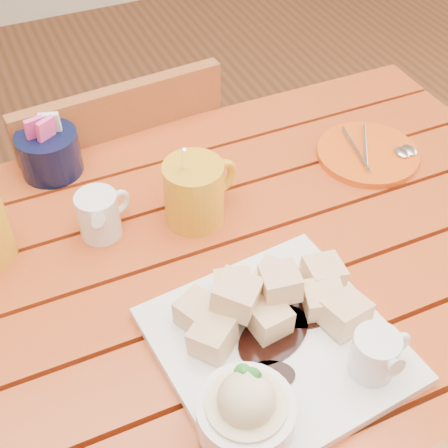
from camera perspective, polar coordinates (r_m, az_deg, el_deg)
name	(u,v)px	position (r m, az deg, el deg)	size (l,w,h in m)	color
table	(211,324)	(0.99, -1.21, -9.14)	(1.20, 0.79, 0.75)	#A53015
dessert_plate	(273,350)	(0.80, 4.51, -11.38)	(0.32, 0.32, 0.12)	white
coffee_mug_right	(196,191)	(0.97, -2.62, 3.05)	(0.13, 0.09, 0.16)	gold
cream_pitcher	(100,214)	(0.96, -11.28, 0.89)	(0.09, 0.08, 0.08)	white
sugar_caddy	(49,152)	(1.10, -15.69, 6.37)	(0.10, 0.10, 0.11)	black
orange_saucer	(369,154)	(1.14, 13.08, 6.29)	(0.18, 0.18, 0.02)	#DA5313
chair_far	(120,208)	(1.44, -9.49, 1.48)	(0.43, 0.43, 0.84)	brown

